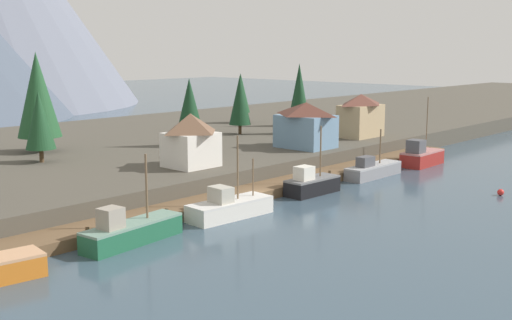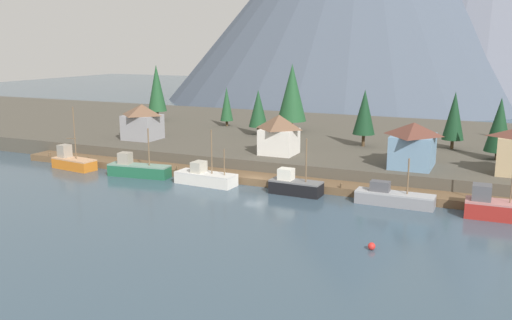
{
  "view_description": "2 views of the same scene",
  "coord_description": "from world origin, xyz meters",
  "px_view_note": "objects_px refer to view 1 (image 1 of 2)",
  "views": [
    {
      "loc": [
        -46.35,
        -42.31,
        15.35
      ],
      "look_at": [
        2.25,
        2.75,
        3.75
      ],
      "focal_mm": 44.58,
      "sensor_mm": 36.0,
      "label": 1
    },
    {
      "loc": [
        29.59,
        -64.65,
        18.62
      ],
      "look_at": [
        -0.65,
        2.25,
        3.08
      ],
      "focal_mm": 38.55,
      "sensor_mm": 36.0,
      "label": 2
    }
  ],
  "objects_px": {
    "fishing_boat_red": "(421,156)",
    "house_blue": "(306,125)",
    "fishing_boat_grey": "(373,170)",
    "conifer_far_right": "(241,93)",
    "channel_buoy": "(501,192)",
    "conifer_centre": "(240,100)",
    "fishing_boat_green": "(131,231)",
    "conifer_back_left": "(38,95)",
    "conifer_near_right": "(299,90)",
    "conifer_near_left": "(39,120)",
    "conifer_mid_left": "(190,105)",
    "fishing_boat_white": "(229,207)",
    "conifer_back_right": "(300,101)",
    "house_white": "(191,140)",
    "house_tan": "(361,115)",
    "fishing_boat_black": "(311,184)"
  },
  "relations": [
    {
      "from": "fishing_boat_green",
      "to": "conifer_far_right",
      "type": "distance_m",
      "value": 63.69
    },
    {
      "from": "fishing_boat_green",
      "to": "fishing_boat_black",
      "type": "relative_size",
      "value": 1.29
    },
    {
      "from": "conifer_back_left",
      "to": "channel_buoy",
      "type": "bearing_deg",
      "value": -61.56
    },
    {
      "from": "fishing_boat_grey",
      "to": "conifer_near_right",
      "type": "xyz_separation_m",
      "value": [
        18.54,
        26.56,
        7.61
      ]
    },
    {
      "from": "fishing_boat_red",
      "to": "conifer_back_left",
      "type": "xyz_separation_m",
      "value": [
        -36.48,
        33.49,
        8.49
      ]
    },
    {
      "from": "fishing_boat_green",
      "to": "fishing_boat_white",
      "type": "relative_size",
      "value": 1.08
    },
    {
      "from": "fishing_boat_grey",
      "to": "conifer_near_left",
      "type": "relative_size",
      "value": 1.12
    },
    {
      "from": "fishing_boat_black",
      "to": "conifer_back_right",
      "type": "distance_m",
      "value": 31.22
    },
    {
      "from": "conifer_near_right",
      "to": "channel_buoy",
      "type": "xyz_separation_m",
      "value": [
        -17.63,
        -41.9,
        -8.18
      ]
    },
    {
      "from": "house_blue",
      "to": "conifer_near_right",
      "type": "bearing_deg",
      "value": 41.17
    },
    {
      "from": "fishing_boat_grey",
      "to": "house_white",
      "type": "relative_size",
      "value": 1.54
    },
    {
      "from": "conifer_far_right",
      "to": "channel_buoy",
      "type": "relative_size",
      "value": 12.45
    },
    {
      "from": "fishing_boat_grey",
      "to": "conifer_far_right",
      "type": "bearing_deg",
      "value": 68.19
    },
    {
      "from": "fishing_boat_white",
      "to": "fishing_boat_grey",
      "type": "distance_m",
      "value": 25.04
    },
    {
      "from": "fishing_boat_black",
      "to": "conifer_centre",
      "type": "relative_size",
      "value": 0.81
    },
    {
      "from": "house_blue",
      "to": "conifer_mid_left",
      "type": "distance_m",
      "value": 15.66
    },
    {
      "from": "conifer_far_right",
      "to": "conifer_near_left",
      "type": "bearing_deg",
      "value": -166.13
    },
    {
      "from": "conifer_back_left",
      "to": "fishing_boat_red",
      "type": "bearing_deg",
      "value": -42.55
    },
    {
      "from": "house_tan",
      "to": "conifer_back_right",
      "type": "xyz_separation_m",
      "value": [
        -3.36,
        8.86,
        1.83
      ]
    },
    {
      "from": "fishing_boat_grey",
      "to": "house_tan",
      "type": "xyz_separation_m",
      "value": [
        13.99,
        11.17,
        4.81
      ]
    },
    {
      "from": "conifer_back_right",
      "to": "conifer_centre",
      "type": "height_order",
      "value": "conifer_centre"
    },
    {
      "from": "house_blue",
      "to": "conifer_centre",
      "type": "distance_m",
      "value": 16.3
    },
    {
      "from": "fishing_boat_black",
      "to": "conifer_mid_left",
      "type": "xyz_separation_m",
      "value": [
        3.12,
        23.04,
        6.91
      ]
    },
    {
      "from": "house_blue",
      "to": "channel_buoy",
      "type": "height_order",
      "value": "house_blue"
    },
    {
      "from": "house_tan",
      "to": "conifer_near_right",
      "type": "bearing_deg",
      "value": 73.52
    },
    {
      "from": "conifer_mid_left",
      "to": "channel_buoy",
      "type": "relative_size",
      "value": 12.98
    },
    {
      "from": "fishing_boat_green",
      "to": "conifer_near_right",
      "type": "xyz_separation_m",
      "value": [
        54.6,
        27.1,
        7.47
      ]
    },
    {
      "from": "fishing_boat_white",
      "to": "conifer_back_left",
      "type": "distance_m",
      "value": 34.7
    },
    {
      "from": "conifer_back_right",
      "to": "channel_buoy",
      "type": "height_order",
      "value": "conifer_back_right"
    },
    {
      "from": "house_blue",
      "to": "house_tan",
      "type": "distance_m",
      "value": 13.63
    },
    {
      "from": "conifer_near_left",
      "to": "house_tan",
      "type": "bearing_deg",
      "value": -19.01
    },
    {
      "from": "fishing_boat_white",
      "to": "house_tan",
      "type": "distance_m",
      "value": 41.01
    },
    {
      "from": "fishing_boat_black",
      "to": "conifer_back_left",
      "type": "distance_m",
      "value": 36.71
    },
    {
      "from": "conifer_near_right",
      "to": "conifer_far_right",
      "type": "bearing_deg",
      "value": 108.71
    },
    {
      "from": "house_white",
      "to": "conifer_near_left",
      "type": "relative_size",
      "value": 0.72
    },
    {
      "from": "fishing_boat_white",
      "to": "fishing_boat_black",
      "type": "height_order",
      "value": "fishing_boat_white"
    },
    {
      "from": "conifer_back_right",
      "to": "conifer_near_right",
      "type": "bearing_deg",
      "value": 39.51
    },
    {
      "from": "conifer_centre",
      "to": "fishing_boat_green",
      "type": "bearing_deg",
      "value": -146.13
    },
    {
      "from": "conifer_near_left",
      "to": "house_white",
      "type": "bearing_deg",
      "value": -55.86
    },
    {
      "from": "conifer_mid_left",
      "to": "conifer_centre",
      "type": "distance_m",
      "value": 13.68
    },
    {
      "from": "fishing_boat_green",
      "to": "fishing_boat_red",
      "type": "bearing_deg",
      "value": -6.57
    },
    {
      "from": "fishing_boat_grey",
      "to": "conifer_mid_left",
      "type": "distance_m",
      "value": 25.63
    },
    {
      "from": "fishing_boat_grey",
      "to": "conifer_far_right",
      "type": "distance_m",
      "value": 40.42
    },
    {
      "from": "conifer_far_right",
      "to": "channel_buoy",
      "type": "bearing_deg",
      "value": -105.14
    },
    {
      "from": "conifer_near_right",
      "to": "conifer_near_left",
      "type": "bearing_deg",
      "value": -179.32
    },
    {
      "from": "channel_buoy",
      "to": "conifer_near_right",
      "type": "bearing_deg",
      "value": 67.18
    },
    {
      "from": "conifer_centre",
      "to": "conifer_far_right",
      "type": "bearing_deg",
      "value": 43.7
    },
    {
      "from": "house_white",
      "to": "channel_buoy",
      "type": "height_order",
      "value": "house_white"
    },
    {
      "from": "fishing_boat_red",
      "to": "house_blue",
      "type": "bearing_deg",
      "value": 132.69
    },
    {
      "from": "house_white",
      "to": "conifer_back_right",
      "type": "relative_size",
      "value": 0.67
    }
  ]
}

